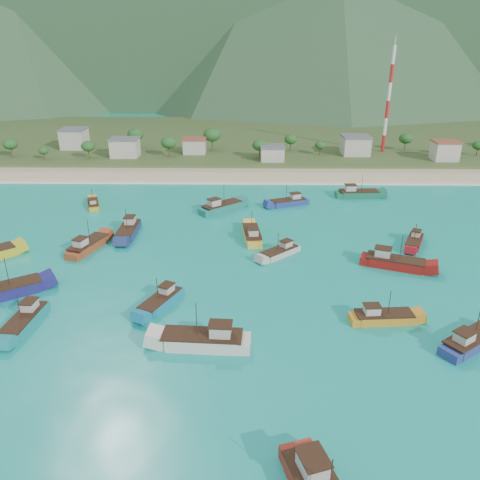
{
  "coord_description": "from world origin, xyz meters",
  "views": [
    {
      "loc": [
        9.12,
        -69.25,
        40.08
      ],
      "look_at": [
        7.79,
        18.0,
        3.0
      ],
      "focal_mm": 35.0,
      "sensor_mm": 36.0,
      "label": 1
    }
  ],
  "objects_px": {
    "boat_23": "(5,291)",
    "boat_25": "(414,242)",
    "boat_5": "(289,203)",
    "boat_8": "(204,341)",
    "boat_2": "(128,231)",
    "boat_12": "(88,246)",
    "boat_19": "(470,342)",
    "boat_14": "(394,263)",
    "boat_21": "(221,208)",
    "boat_9": "(280,253)",
    "boat_13": "(161,302)",
    "boat_15": "(358,194)",
    "radio_tower": "(388,101)",
    "boat_7": "(252,235)",
    "boat_11": "(25,321)",
    "boat_18": "(382,318)",
    "boat_17": "(93,205)"
  },
  "relations": [
    {
      "from": "boat_12",
      "to": "boat_23",
      "type": "xyz_separation_m",
      "value": [
        -8.06,
        -19.52,
        0.15
      ]
    },
    {
      "from": "boat_12",
      "to": "boat_13",
      "type": "distance_m",
      "value": 29.06
    },
    {
      "from": "boat_7",
      "to": "boat_9",
      "type": "xyz_separation_m",
      "value": [
        5.62,
        -8.68,
        -0.18
      ]
    },
    {
      "from": "boat_15",
      "to": "boat_25",
      "type": "bearing_deg",
      "value": 4.83
    },
    {
      "from": "boat_11",
      "to": "boat_12",
      "type": "xyz_separation_m",
      "value": [
        0.75,
        28.17,
        0.09
      ]
    },
    {
      "from": "boat_11",
      "to": "boat_13",
      "type": "xyz_separation_m",
      "value": [
        19.79,
        6.22,
        -0.07
      ]
    },
    {
      "from": "radio_tower",
      "to": "boat_7",
      "type": "distance_m",
      "value": 98.25
    },
    {
      "from": "boat_12",
      "to": "boat_7",
      "type": "bearing_deg",
      "value": 28.84
    },
    {
      "from": "boat_5",
      "to": "boat_8",
      "type": "relative_size",
      "value": 0.84
    },
    {
      "from": "boat_11",
      "to": "boat_21",
      "type": "relative_size",
      "value": 0.93
    },
    {
      "from": "boat_2",
      "to": "boat_18",
      "type": "bearing_deg",
      "value": 143.66
    },
    {
      "from": "boat_19",
      "to": "boat_25",
      "type": "bearing_deg",
      "value": 138.92
    },
    {
      "from": "boat_17",
      "to": "boat_2",
      "type": "bearing_deg",
      "value": -73.64
    },
    {
      "from": "boat_13",
      "to": "boat_21",
      "type": "distance_m",
      "value": 47.4
    },
    {
      "from": "boat_8",
      "to": "boat_14",
      "type": "distance_m",
      "value": 43.05
    },
    {
      "from": "boat_23",
      "to": "boat_11",
      "type": "bearing_deg",
      "value": 6.19
    },
    {
      "from": "boat_5",
      "to": "boat_7",
      "type": "xyz_separation_m",
      "value": [
        -9.92,
        -23.11,
        0.06
      ]
    },
    {
      "from": "boat_2",
      "to": "boat_13",
      "type": "relative_size",
      "value": 1.16
    },
    {
      "from": "boat_14",
      "to": "boat_21",
      "type": "distance_m",
      "value": 47.37
    },
    {
      "from": "boat_2",
      "to": "boat_5",
      "type": "distance_m",
      "value": 43.22
    },
    {
      "from": "boat_12",
      "to": "boat_17",
      "type": "bearing_deg",
      "value": 123.05
    },
    {
      "from": "boat_12",
      "to": "boat_13",
      "type": "xyz_separation_m",
      "value": [
        19.04,
        -21.95,
        -0.17
      ]
    },
    {
      "from": "boat_5",
      "to": "boat_14",
      "type": "bearing_deg",
      "value": -176.82
    },
    {
      "from": "boat_5",
      "to": "boat_18",
      "type": "xyz_separation_m",
      "value": [
        10.0,
        -56.0,
        -0.06
      ]
    },
    {
      "from": "boat_12",
      "to": "boat_21",
      "type": "relative_size",
      "value": 1.03
    },
    {
      "from": "boat_2",
      "to": "boat_23",
      "type": "xyz_separation_m",
      "value": [
        -14.55,
        -28.01,
        0.11
      ]
    },
    {
      "from": "boat_21",
      "to": "boat_5",
      "type": "bearing_deg",
      "value": 64.36
    },
    {
      "from": "boat_2",
      "to": "boat_15",
      "type": "distance_m",
      "value": 64.16
    },
    {
      "from": "boat_2",
      "to": "boat_25",
      "type": "bearing_deg",
      "value": 175.42
    },
    {
      "from": "boat_8",
      "to": "boat_12",
      "type": "height_order",
      "value": "boat_8"
    },
    {
      "from": "boat_25",
      "to": "boat_14",
      "type": "bearing_deg",
      "value": 81.48
    },
    {
      "from": "boat_9",
      "to": "boat_25",
      "type": "distance_m",
      "value": 29.6
    },
    {
      "from": "boat_9",
      "to": "boat_13",
      "type": "xyz_separation_m",
      "value": [
        -20.86,
        -19.76,
        0.04
      ]
    },
    {
      "from": "boat_11",
      "to": "boat_19",
      "type": "relative_size",
      "value": 0.99
    },
    {
      "from": "radio_tower",
      "to": "boat_17",
      "type": "distance_m",
      "value": 111.96
    },
    {
      "from": "boat_5",
      "to": "boat_12",
      "type": "distance_m",
      "value": 53.2
    },
    {
      "from": "boat_5",
      "to": "boat_7",
      "type": "relative_size",
      "value": 0.96
    },
    {
      "from": "boat_14",
      "to": "boat_21",
      "type": "height_order",
      "value": "boat_14"
    },
    {
      "from": "boat_8",
      "to": "radio_tower",
      "type": "bearing_deg",
      "value": -21.71
    },
    {
      "from": "boat_2",
      "to": "boat_23",
      "type": "bearing_deg",
      "value": 62.4
    },
    {
      "from": "boat_2",
      "to": "boat_14",
      "type": "height_order",
      "value": "boat_14"
    },
    {
      "from": "boat_9",
      "to": "boat_8",
      "type": "bearing_deg",
      "value": 115.29
    },
    {
      "from": "boat_15",
      "to": "boat_13",
      "type": "bearing_deg",
      "value": -40.95
    },
    {
      "from": "boat_2",
      "to": "boat_12",
      "type": "xyz_separation_m",
      "value": [
        -6.49,
        -8.49,
        -0.04
      ]
    },
    {
      "from": "boat_19",
      "to": "boat_12",
      "type": "bearing_deg",
      "value": -151.57
    },
    {
      "from": "boat_19",
      "to": "boat_5",
      "type": "bearing_deg",
      "value": 163.57
    },
    {
      "from": "boat_8",
      "to": "boat_18",
      "type": "distance_m",
      "value": 27.9
    },
    {
      "from": "boat_11",
      "to": "boat_25",
      "type": "height_order",
      "value": "boat_11"
    },
    {
      "from": "boat_23",
      "to": "boat_25",
      "type": "bearing_deg",
      "value": 72.75
    },
    {
      "from": "boat_2",
      "to": "boat_7",
      "type": "height_order",
      "value": "boat_2"
    }
  ]
}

